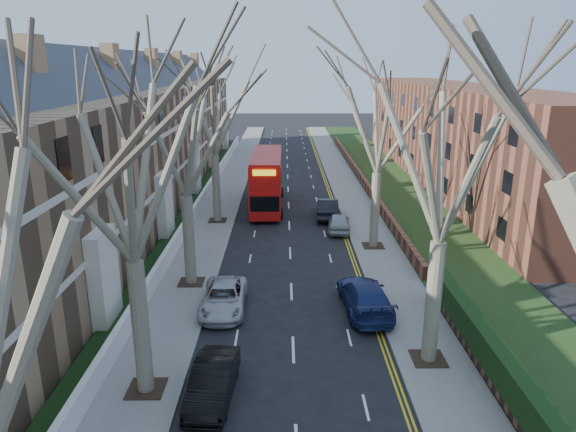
{
  "coord_description": "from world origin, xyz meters",
  "views": [
    {
      "loc": [
        -0.38,
        -11.01,
        12.14
      ],
      "look_at": [
        -0.16,
        18.77,
        3.24
      ],
      "focal_mm": 32.0,
      "sensor_mm": 36.0,
      "label": 1
    }
  ],
  "objects": [
    {
      "name": "pavement_left",
      "position": [
        -6.0,
        39.0,
        0.06
      ],
      "size": [
        3.0,
        102.0,
        0.12
      ],
      "primitive_type": "cube",
      "color": "slate",
      "rests_on": "ground"
    },
    {
      "name": "pavement_right",
      "position": [
        6.0,
        39.0,
        0.06
      ],
      "size": [
        3.0,
        102.0,
        0.12
      ],
      "primitive_type": "cube",
      "color": "slate",
      "rests_on": "ground"
    },
    {
      "name": "terrace_left",
      "position": [
        -13.65,
        31.0,
        5.53
      ],
      "size": [
        9.7,
        78.0,
        13.6
      ],
      "color": "olive",
      "rests_on": "ground"
    },
    {
      "name": "flats_right",
      "position": [
        17.46,
        43.0,
        4.98
      ],
      "size": [
        13.97,
        54.0,
        10.0
      ],
      "color": "brown",
      "rests_on": "ground"
    },
    {
      "name": "front_wall_left",
      "position": [
        -7.65,
        31.0,
        0.62
      ],
      "size": [
        0.3,
        78.0,
        1.0
      ],
      "color": "white",
      "rests_on": "ground"
    },
    {
      "name": "grass_verge_right",
      "position": [
        10.5,
        39.0,
        0.15
      ],
      "size": [
        6.0,
        102.0,
        0.06
      ],
      "color": "#1B3513",
      "rests_on": "ground"
    },
    {
      "name": "tree_left_mid",
      "position": [
        -5.7,
        6.0,
        9.56
      ],
      "size": [
        10.5,
        10.5,
        14.71
      ],
      "color": "#6C644D",
      "rests_on": "ground"
    },
    {
      "name": "tree_left_far",
      "position": [
        -5.7,
        16.0,
        9.24
      ],
      "size": [
        10.15,
        10.15,
        14.22
      ],
      "color": "#6C644D",
      "rests_on": "ground"
    },
    {
      "name": "tree_left_dist",
      "position": [
        -5.7,
        28.0,
        9.56
      ],
      "size": [
        10.5,
        10.5,
        14.71
      ],
      "color": "#6C644D",
      "rests_on": "ground"
    },
    {
      "name": "tree_right_mid",
      "position": [
        5.7,
        8.0,
        9.56
      ],
      "size": [
        10.5,
        10.5,
        14.71
      ],
      "color": "#6C644D",
      "rests_on": "ground"
    },
    {
      "name": "tree_right_far",
      "position": [
        5.7,
        22.0,
        9.24
      ],
      "size": [
        10.15,
        10.15,
        14.22
      ],
      "color": "#6C644D",
      "rests_on": "ground"
    },
    {
      "name": "double_decker_bus",
      "position": [
        -1.9,
        32.45,
        2.26
      ],
      "size": [
        2.8,
        10.99,
        4.59
      ],
      "rotation": [
        0.0,
        0.0,
        3.14
      ],
      "color": "#B0100C",
      "rests_on": "ground"
    },
    {
      "name": "car_left_mid",
      "position": [
        -3.08,
        5.62,
        0.7
      ],
      "size": [
        1.75,
        4.33,
        1.4
      ],
      "primitive_type": "imported",
      "rotation": [
        0.0,
        0.0,
        -0.06
      ],
      "color": "black",
      "rests_on": "ground"
    },
    {
      "name": "car_left_far",
      "position": [
        -3.48,
        12.83,
        0.66
      ],
      "size": [
        2.21,
        4.77,
        1.33
      ],
      "primitive_type": "imported",
      "rotation": [
        0.0,
        0.0,
        0.0
      ],
      "color": "#AEAFB4",
      "rests_on": "ground"
    },
    {
      "name": "car_right_near",
      "position": [
        3.7,
        12.7,
        0.79
      ],
      "size": [
        2.55,
        5.58,
        1.58
      ],
      "primitive_type": "imported",
      "rotation": [
        0.0,
        0.0,
        3.2
      ],
      "color": "navy",
      "rests_on": "ground"
    },
    {
      "name": "car_right_mid",
      "position": [
        3.7,
        25.66,
        0.69
      ],
      "size": [
        1.95,
        4.14,
        1.37
      ],
      "primitive_type": "imported",
      "rotation": [
        0.0,
        0.0,
        3.06
      ],
      "color": "#9DA2A6",
      "rests_on": "ground"
    },
    {
      "name": "car_right_far",
      "position": [
        3.14,
        29.18,
        0.8
      ],
      "size": [
        2.05,
        4.96,
        1.6
      ],
      "primitive_type": "imported",
      "rotation": [
        0.0,
        0.0,
        3.07
      ],
      "color": "black",
      "rests_on": "ground"
    }
  ]
}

